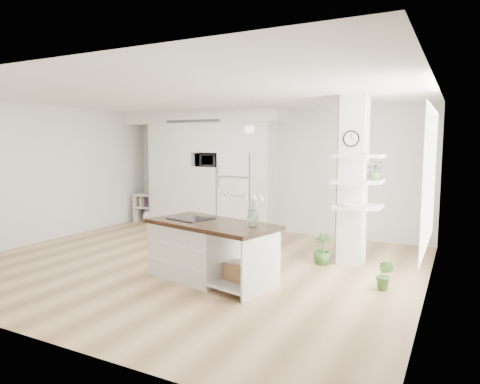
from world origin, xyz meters
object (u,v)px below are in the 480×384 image
object	(u,v)px
bookshelf	(148,210)
floor_plant_a	(385,275)
kitchen_island	(202,248)
refrigerator	(240,192)

from	to	relation	value
bookshelf	floor_plant_a	distance (m)	6.44
kitchen_island	bookshelf	distance (m)	4.68
kitchen_island	bookshelf	xyz separation A→B (m)	(-3.53, 3.07, -0.14)
refrigerator	kitchen_island	distance (m)	3.46
refrigerator	floor_plant_a	xyz separation A→B (m)	(3.52, -2.60, -0.66)
refrigerator	floor_plant_a	world-z (taller)	refrigerator
refrigerator	floor_plant_a	size ratio (longest dim) A/B	4.12
kitchen_island	floor_plant_a	bearing A→B (deg)	27.87
refrigerator	bookshelf	size ratio (longest dim) A/B	2.48
refrigerator	bookshelf	bearing A→B (deg)	-175.77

